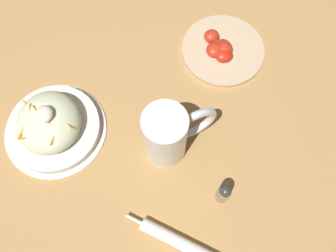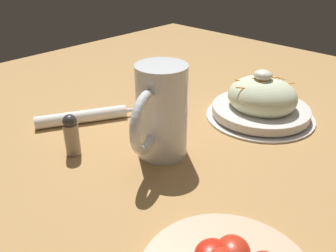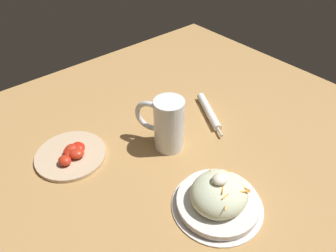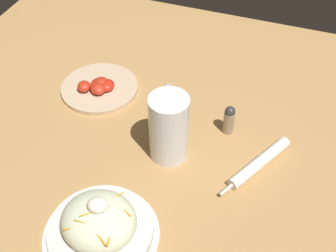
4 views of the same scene
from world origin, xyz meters
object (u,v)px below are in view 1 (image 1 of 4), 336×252
(beer_mug, at_px, (167,139))
(tomato_plate, at_px, (222,49))
(salad_plate, at_px, (52,125))
(napkin_roll, at_px, (183,244))
(salt_shaker, at_px, (223,194))

(beer_mug, xyz_separation_m, tomato_plate, (0.25, -0.14, -0.06))
(tomato_plate, bearing_deg, beer_mug, 150.53)
(salad_plate, distance_m, beer_mug, 0.26)
(napkin_roll, height_order, tomato_plate, tomato_plate)
(beer_mug, bearing_deg, tomato_plate, -29.47)
(napkin_roll, distance_m, tomato_plate, 0.46)
(salad_plate, height_order, napkin_roll, salad_plate)
(beer_mug, bearing_deg, napkin_roll, -172.98)
(salad_plate, height_order, tomato_plate, salad_plate)
(napkin_roll, distance_m, salt_shaker, 0.13)
(salad_plate, height_order, beer_mug, beer_mug)
(salad_plate, bearing_deg, beer_mug, -102.33)
(beer_mug, xyz_separation_m, napkin_roll, (-0.20, -0.02, -0.06))
(beer_mug, distance_m, napkin_roll, 0.21)
(salad_plate, relative_size, salt_shaker, 2.93)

